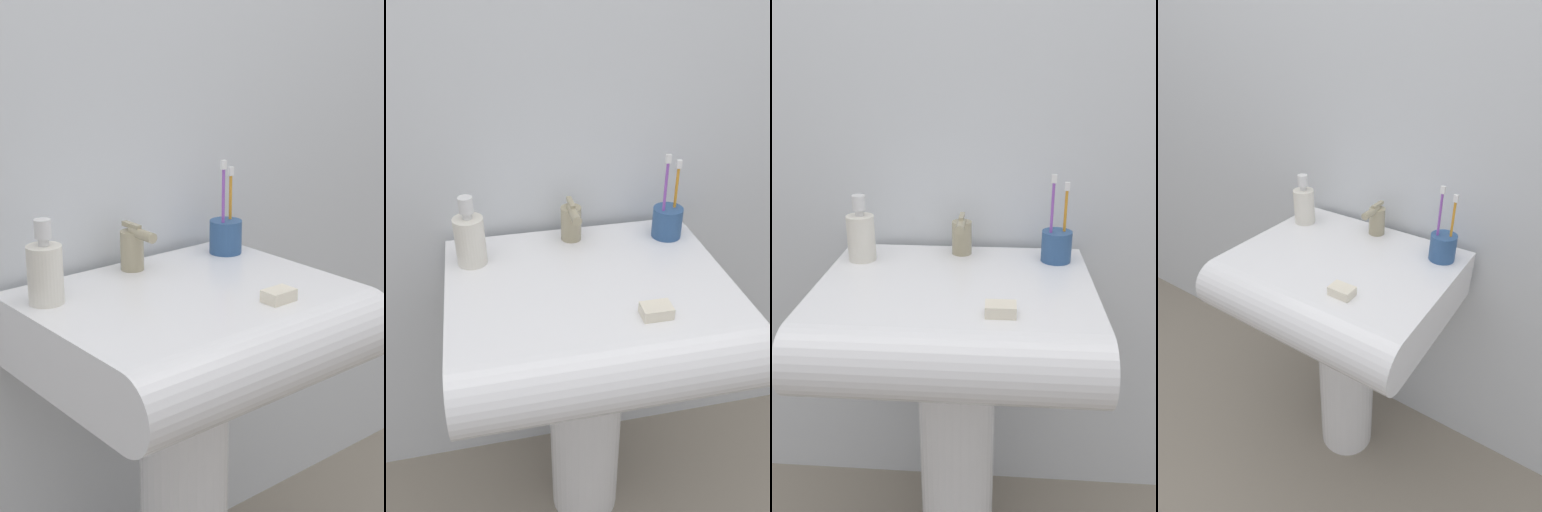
{
  "view_description": "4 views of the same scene",
  "coord_description": "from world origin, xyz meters",
  "views": [
    {
      "loc": [
        -0.92,
        -1.14,
        1.33
      ],
      "look_at": [
        0.0,
        -0.03,
        0.88
      ],
      "focal_mm": 55.0,
      "sensor_mm": 36.0,
      "label": 1
    },
    {
      "loc": [
        -0.21,
        -0.89,
        1.41
      ],
      "look_at": [
        -0.01,
        0.03,
        0.84
      ],
      "focal_mm": 35.0,
      "sensor_mm": 36.0,
      "label": 2
    },
    {
      "loc": [
        0.09,
        -1.03,
        1.25
      ],
      "look_at": [
        0.02,
        0.03,
        0.85
      ],
      "focal_mm": 35.0,
      "sensor_mm": 36.0,
      "label": 3
    },
    {
      "loc": [
        0.57,
        -0.82,
        1.38
      ],
      "look_at": [
        0.02,
        -0.02,
        0.82
      ],
      "focal_mm": 28.0,
      "sensor_mm": 36.0,
      "label": 4
    }
  ],
  "objects": [
    {
      "name": "sink_basin",
      "position": [
        0.0,
        -0.06,
        0.73
      ],
      "size": [
        0.61,
        0.52,
        0.15
      ],
      "color": "white",
      "rests_on": "sink_pedestal"
    },
    {
      "name": "sink_pedestal",
      "position": [
        0.0,
        0.0,
        0.33
      ],
      "size": [
        0.19,
        0.19,
        0.65
      ],
      "primitive_type": "cylinder",
      "color": "white",
      "rests_on": "ground"
    },
    {
      "name": "toothbrush_cup",
      "position": [
        0.24,
        0.14,
        0.84
      ],
      "size": [
        0.07,
        0.07,
        0.22
      ],
      "color": "#2D5184",
      "rests_on": "sink_basin"
    },
    {
      "name": "faucet",
      "position": [
        -0.0,
        0.17,
        0.85
      ],
      "size": [
        0.05,
        0.1,
        0.1
      ],
      "color": "tan",
      "rests_on": "sink_basin"
    },
    {
      "name": "soap_bottle",
      "position": [
        -0.24,
        0.11,
        0.86
      ],
      "size": [
        0.07,
        0.07,
        0.16
      ],
      "color": "silver",
      "rests_on": "sink_basin"
    },
    {
      "name": "wall_back",
      "position": [
        0.0,
        0.27,
        1.2
      ],
      "size": [
        5.0,
        0.05,
        2.4
      ],
      "primitive_type": "cube",
      "color": "silver",
      "rests_on": "ground"
    },
    {
      "name": "bar_soap",
      "position": [
        0.1,
        -0.16,
        0.81
      ],
      "size": [
        0.06,
        0.04,
        0.02
      ],
      "primitive_type": "cube",
      "color": "silver",
      "rests_on": "sink_basin"
    }
  ]
}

